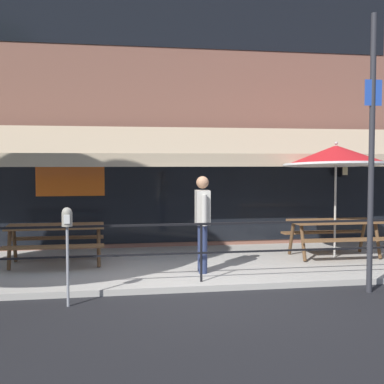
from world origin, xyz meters
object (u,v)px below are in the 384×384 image
Objects in this scene: picnic_table_centre at (334,228)px; parking_meter_near at (67,227)px; street_sign_pole at (372,151)px; patio_umbrella_centre at (336,156)px; picnic_table_left at (56,233)px; pedestrian_walking at (202,219)px.

picnic_table_centre is 1.27× the size of parking_meter_near.
street_sign_pole is (4.65, 0.03, 1.09)m from parking_meter_near.
patio_umbrella_centre reaches higher than picnic_table_centre.
street_sign_pole is at bearing -102.76° from picnic_table_centre.
street_sign_pole is (-0.57, -2.47, 0.05)m from patio_umbrella_centre.
patio_umbrella_centre reaches higher than parking_meter_near.
picnic_table_left is 2.87m from pedestrian_walking.
picnic_table_centre is 0.76× the size of patio_umbrella_centre.
street_sign_pole is (2.40, -1.50, 1.18)m from pedestrian_walking.
picnic_table_centre is at bearing 90.00° from patio_umbrella_centre.
pedestrian_walking reaches higher than picnic_table_left.
parking_meter_near is at bearing -179.65° from street_sign_pole.
patio_umbrella_centre is 5.88m from parking_meter_near.
pedestrian_walking is (2.62, -1.13, 0.35)m from picnic_table_left.
picnic_table_centre is 3.15m from pedestrian_walking.
picnic_table_left is 0.41× the size of street_sign_pole.
picnic_table_centre is at bearing -1.21° from picnic_table_left.
picnic_table_left is at bearing 156.65° from pedestrian_walking.
patio_umbrella_centre is at bearing 77.06° from street_sign_pole.
pedestrian_walking is 3.06m from street_sign_pole.
patio_umbrella_centre is at bearing -1.58° from picnic_table_left.
pedestrian_walking is at bearing 148.04° from street_sign_pole.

